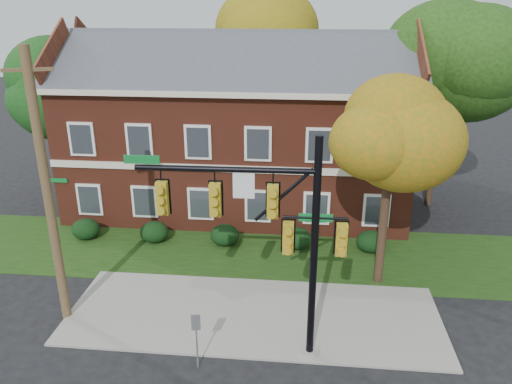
# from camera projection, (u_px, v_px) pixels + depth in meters

# --- Properties ---
(ground) EXTENTS (120.00, 120.00, 0.00)m
(ground) POSITION_uv_depth(u_px,v_px,m) (251.00, 332.00, 17.95)
(ground) COLOR black
(ground) RESTS_ON ground
(sidewalk) EXTENTS (14.00, 5.00, 0.08)m
(sidewalk) POSITION_uv_depth(u_px,v_px,m) (253.00, 315.00, 18.87)
(sidewalk) COLOR gray
(sidewalk) RESTS_ON ground
(grass_strip) EXTENTS (30.00, 6.00, 0.04)m
(grass_strip) POSITION_uv_depth(u_px,v_px,m) (264.00, 253.00, 23.52)
(grass_strip) COLOR #193811
(grass_strip) RESTS_ON ground
(apartment_building) EXTENTS (18.80, 8.80, 9.74)m
(apartment_building) POSITION_uv_depth(u_px,v_px,m) (238.00, 120.00, 27.45)
(apartment_building) COLOR maroon
(apartment_building) RESTS_ON ground
(hedge_far_left) EXTENTS (1.40, 1.26, 1.05)m
(hedge_far_left) POSITION_uv_depth(u_px,v_px,m) (86.00, 229.00, 24.82)
(hedge_far_left) COLOR black
(hedge_far_left) RESTS_ON ground
(hedge_left) EXTENTS (1.40, 1.26, 1.05)m
(hedge_left) POSITION_uv_depth(u_px,v_px,m) (154.00, 232.00, 24.50)
(hedge_left) COLOR black
(hedge_left) RESTS_ON ground
(hedge_center) EXTENTS (1.40, 1.26, 1.05)m
(hedge_center) POSITION_uv_depth(u_px,v_px,m) (225.00, 235.00, 24.17)
(hedge_center) COLOR black
(hedge_center) RESTS_ON ground
(hedge_right) EXTENTS (1.40, 1.26, 1.05)m
(hedge_right) POSITION_uv_depth(u_px,v_px,m) (297.00, 238.00, 23.85)
(hedge_right) COLOR black
(hedge_right) RESTS_ON ground
(hedge_far_right) EXTENTS (1.40, 1.26, 1.05)m
(hedge_far_right) POSITION_uv_depth(u_px,v_px,m) (371.00, 242.00, 23.52)
(hedge_far_right) COLOR black
(hedge_far_right) RESTS_ON ground
(tree_near_right) EXTENTS (4.50, 4.25, 8.58)m
(tree_near_right) POSITION_uv_depth(u_px,v_px,m) (400.00, 129.00, 18.66)
(tree_near_right) COLOR black
(tree_near_right) RESTS_ON ground
(tree_left_rear) EXTENTS (5.40, 5.10, 8.88)m
(tree_left_rear) POSITION_uv_depth(u_px,v_px,m) (55.00, 90.00, 26.71)
(tree_left_rear) COLOR black
(tree_left_rear) RESTS_ON ground
(tree_right_rear) EXTENTS (6.30, 5.95, 10.62)m
(tree_right_rear) POSITION_uv_depth(u_px,v_px,m) (453.00, 63.00, 26.07)
(tree_right_rear) COLOR black
(tree_right_rear) RESTS_ON ground
(tree_far_rear) EXTENTS (6.84, 6.46, 11.52)m
(tree_far_rear) POSITION_uv_depth(u_px,v_px,m) (273.00, 38.00, 33.22)
(tree_far_rear) COLOR black
(tree_far_rear) RESTS_ON ground
(traffic_signal) EXTENTS (6.81, 0.61, 7.60)m
(traffic_signal) POSITION_uv_depth(u_px,v_px,m) (270.00, 226.00, 15.22)
(traffic_signal) COLOR gray
(traffic_signal) RESTS_ON ground
(utility_pole) EXTENTS (1.48, 0.64, 9.91)m
(utility_pole) POSITION_uv_depth(u_px,v_px,m) (47.00, 193.00, 17.03)
(utility_pole) COLOR brown
(utility_pole) RESTS_ON ground
(sign_post) EXTENTS (0.29, 0.10, 2.02)m
(sign_post) POSITION_uv_depth(u_px,v_px,m) (196.00, 332.00, 15.74)
(sign_post) COLOR slate
(sign_post) RESTS_ON ground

